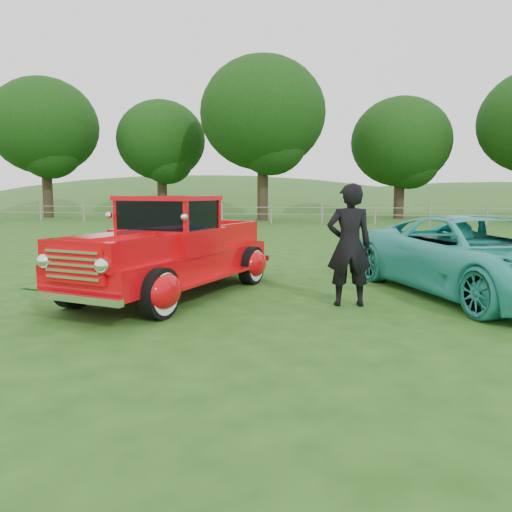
% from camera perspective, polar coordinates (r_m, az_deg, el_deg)
% --- Properties ---
extents(ground, '(140.00, 140.00, 0.00)m').
position_cam_1_polar(ground, '(7.61, -0.06, -6.71)').
color(ground, '#204713').
rests_on(ground, ground).
extents(distant_hills, '(116.00, 60.00, 18.00)m').
position_cam_1_polar(distant_hills, '(67.25, 5.45, 1.84)').
color(distant_hills, '#2B5720').
rests_on(distant_hills, ground).
extents(fence_line, '(48.00, 0.12, 1.20)m').
position_cam_1_polar(fence_line, '(29.32, 7.57, 4.84)').
color(fence_line, gray).
rests_on(fence_line, ground).
extents(tree_far_west, '(7.60, 7.60, 9.93)m').
position_cam_1_polar(tree_far_west, '(39.77, -23.05, 13.46)').
color(tree_far_west, black).
rests_on(tree_far_west, ground).
extents(tree_mid_west, '(6.40, 6.40, 8.46)m').
position_cam_1_polar(tree_mid_west, '(37.87, -10.80, 12.82)').
color(tree_mid_west, black).
rests_on(tree_mid_west, ground).
extents(tree_near_west, '(8.00, 8.00, 10.42)m').
position_cam_1_polar(tree_near_west, '(33.07, 0.78, 15.94)').
color(tree_near_west, black).
rests_on(tree_near_west, ground).
extents(tree_near_east, '(6.80, 6.80, 8.33)m').
position_cam_1_polar(tree_near_east, '(36.61, 16.23, 12.38)').
color(tree_near_east, black).
rests_on(tree_near_east, ground).
extents(red_pickup, '(3.14, 5.27, 1.78)m').
position_cam_1_polar(red_pickup, '(9.03, -9.68, 0.55)').
color(red_pickup, black).
rests_on(red_pickup, ground).
extents(teal_sedan, '(4.28, 5.66, 1.43)m').
position_cam_1_polar(teal_sedan, '(9.62, 23.96, -0.06)').
color(teal_sedan, '#2CB2A3').
rests_on(teal_sedan, ground).
extents(man, '(0.79, 0.59, 1.99)m').
position_cam_1_polar(man, '(8.19, 10.59, 1.23)').
color(man, black).
rests_on(man, ground).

